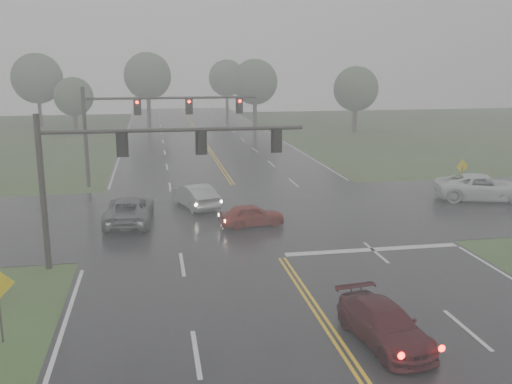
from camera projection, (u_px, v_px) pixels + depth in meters
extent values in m
cube|color=black|center=(258.00, 223.00, 31.62)|extent=(18.00, 160.00, 0.02)
cube|color=black|center=(252.00, 213.00, 33.54)|extent=(120.00, 14.00, 0.02)
cube|color=#BDBDBD|center=(372.00, 250.00, 27.03)|extent=(8.50, 0.50, 0.01)
imported|color=#3C0A10|center=(383.00, 343.00, 18.13)|extent=(2.30, 4.44, 1.23)
imported|color=maroon|center=(252.00, 226.00, 30.96)|extent=(3.67, 1.85, 1.20)
imported|color=#95989C|center=(195.00, 207.00, 34.91)|extent=(2.86, 4.68, 1.45)
imported|color=#4F5055|center=(130.00, 223.00, 31.56)|extent=(2.77, 5.41, 1.46)
imported|color=silver|center=(482.00, 200.00, 36.73)|extent=(6.52, 4.26, 1.67)
cylinder|color=black|center=(43.00, 193.00, 23.93)|extent=(0.26, 0.26, 6.67)
cylinder|color=black|center=(37.00, 132.00, 23.35)|extent=(0.17, 0.17, 0.74)
cylinder|color=black|center=(175.00, 130.00, 24.33)|extent=(11.19, 0.17, 0.17)
cube|color=black|center=(122.00, 144.00, 24.06)|extent=(0.31, 0.26, 0.97)
cube|color=black|center=(122.00, 144.00, 24.21)|extent=(0.51, 0.03, 1.16)
cube|color=black|center=(201.00, 142.00, 24.65)|extent=(0.31, 0.26, 0.97)
cube|color=black|center=(201.00, 142.00, 24.79)|extent=(0.51, 0.03, 1.16)
cube|color=black|center=(277.00, 140.00, 25.23)|extent=(0.31, 0.26, 0.97)
cube|color=black|center=(276.00, 140.00, 25.37)|extent=(0.51, 0.03, 1.16)
cylinder|color=black|center=(86.00, 138.00, 39.86)|extent=(0.27, 0.27, 7.04)
cylinder|color=black|center=(83.00, 98.00, 39.25)|extent=(0.18, 0.18, 0.78)
cylinder|color=black|center=(172.00, 98.00, 40.31)|extent=(12.13, 0.18, 0.18)
cube|color=black|center=(137.00, 107.00, 40.02)|extent=(0.33, 0.27, 1.03)
cube|color=black|center=(137.00, 107.00, 40.17)|extent=(0.54, 0.03, 1.22)
cylinder|color=#FF0C05|center=(137.00, 102.00, 39.80)|extent=(0.22, 0.06, 0.22)
cube|color=black|center=(189.00, 106.00, 40.65)|extent=(0.33, 0.27, 1.03)
cube|color=black|center=(189.00, 106.00, 40.80)|extent=(0.54, 0.03, 1.22)
cylinder|color=#FF0C05|center=(189.00, 102.00, 40.43)|extent=(0.22, 0.06, 0.22)
cube|color=black|center=(240.00, 105.00, 41.28)|extent=(0.33, 0.27, 1.03)
cube|color=black|center=(239.00, 105.00, 41.43)|extent=(0.54, 0.03, 1.22)
cylinder|color=#FF0C05|center=(240.00, 101.00, 41.06)|extent=(0.22, 0.06, 0.22)
cylinder|color=black|center=(0.00, 314.00, 17.96)|extent=(0.07, 0.07, 1.95)
cylinder|color=black|center=(461.00, 180.00, 38.37)|extent=(0.06, 0.06, 1.87)
cube|color=#DCBA0C|center=(462.00, 166.00, 38.19)|extent=(0.97, 0.24, 0.98)
cylinder|color=#322620|center=(76.00, 123.00, 69.95)|extent=(0.51, 0.51, 2.65)
sphere|color=#3C4F34|center=(74.00, 97.00, 69.22)|extent=(4.71, 4.71, 4.71)
cylinder|color=#322620|center=(255.00, 113.00, 78.65)|extent=(0.57, 0.57, 3.49)
sphere|color=#3C4F34|center=(255.00, 82.00, 77.69)|extent=(6.21, 6.21, 6.21)
cylinder|color=#322620|center=(149.00, 108.00, 84.36)|extent=(0.61, 0.61, 3.87)
sphere|color=#3C4F34|center=(148.00, 76.00, 83.30)|extent=(6.88, 6.88, 6.88)
cylinder|color=#322620|center=(355.00, 120.00, 71.73)|extent=(0.59, 0.59, 3.14)
sphere|color=#3C4F34|center=(356.00, 89.00, 70.87)|extent=(5.59, 5.59, 5.59)
cylinder|color=#322620|center=(40.00, 113.00, 77.37)|extent=(0.51, 0.51, 3.78)
sphere|color=#3C4F34|center=(37.00, 78.00, 76.34)|extent=(6.73, 6.73, 6.73)
cylinder|color=#322620|center=(227.00, 103.00, 97.48)|extent=(0.54, 0.54, 3.48)
sphere|color=#3C4F34|center=(227.00, 78.00, 96.52)|extent=(6.19, 6.19, 6.19)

